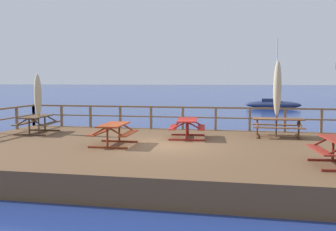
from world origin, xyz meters
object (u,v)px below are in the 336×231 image
(patio_umbrella_tall_mid_right, at_px, (277,88))
(patio_umbrella_tall_mid_left, at_px, (38,96))
(sailboat_distant, at_px, (273,104))
(picnic_table_mid_left, at_px, (114,130))
(picnic_table_mid_centre, at_px, (37,121))
(picnic_table_back_right, at_px, (278,123))
(picnic_table_back_left, at_px, (187,124))

(patio_umbrella_tall_mid_right, relative_size, patio_umbrella_tall_mid_left, 1.20)
(patio_umbrella_tall_mid_right, distance_m, sailboat_distant, 26.84)
(picnic_table_mid_left, bearing_deg, picnic_table_mid_centre, 152.12)
(picnic_table_mid_left, bearing_deg, sailboat_distant, 74.87)
(picnic_table_mid_left, relative_size, sailboat_distant, 0.23)
(picnic_table_back_right, bearing_deg, sailboat_distant, 85.54)
(patio_umbrella_tall_mid_right, xyz_separation_m, patio_umbrella_tall_mid_left, (-10.16, -0.88, -0.33))
(picnic_table_back_right, xyz_separation_m, picnic_table_mid_centre, (-10.30, -0.87, -0.00))
(patio_umbrella_tall_mid_right, bearing_deg, picnic_table_mid_left, -152.05)
(patio_umbrella_tall_mid_right, height_order, patio_umbrella_tall_mid_left, patio_umbrella_tall_mid_right)
(picnic_table_mid_left, bearing_deg, picnic_table_back_right, 27.81)
(patio_umbrella_tall_mid_right, relative_size, sailboat_distant, 0.41)
(picnic_table_mid_centre, bearing_deg, sailboat_distant, 65.78)
(picnic_table_back_left, xyz_separation_m, sailboat_distant, (5.69, 27.65, -0.81))
(picnic_table_mid_centre, bearing_deg, patio_umbrella_tall_mid_right, 4.76)
(picnic_table_back_right, xyz_separation_m, picnic_table_mid_left, (-5.97, -3.15, -0.01))
(picnic_table_mid_left, xyz_separation_m, patio_umbrella_tall_mid_left, (-4.24, 2.26, 1.11))
(picnic_table_mid_left, distance_m, sailboat_distant, 30.88)
(picnic_table_back_right, relative_size, picnic_table_mid_left, 1.16)
(picnic_table_mid_centre, xyz_separation_m, sailboat_distant, (12.38, 27.51, -0.82))
(patio_umbrella_tall_mid_left, relative_size, sailboat_distant, 0.34)
(picnic_table_mid_centre, relative_size, patio_umbrella_tall_mid_left, 0.77)
(picnic_table_mid_centre, xyz_separation_m, patio_umbrella_tall_mid_right, (10.24, 0.85, 1.43))
(picnic_table_back_left, bearing_deg, picnic_table_mid_centre, 178.82)
(patio_umbrella_tall_mid_right, bearing_deg, patio_umbrella_tall_mid_left, -175.07)
(picnic_table_mid_centre, distance_m, sailboat_distant, 30.18)
(picnic_table_back_right, distance_m, patio_umbrella_tall_mid_right, 1.43)
(picnic_table_back_right, bearing_deg, patio_umbrella_tall_mid_left, -175.02)
(patio_umbrella_tall_mid_left, distance_m, sailboat_distant, 30.22)
(picnic_table_back_left, distance_m, picnic_table_mid_left, 3.19)
(picnic_table_mid_centre, distance_m, patio_umbrella_tall_mid_left, 1.10)
(sailboat_distant, bearing_deg, picnic_table_back_left, -101.63)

